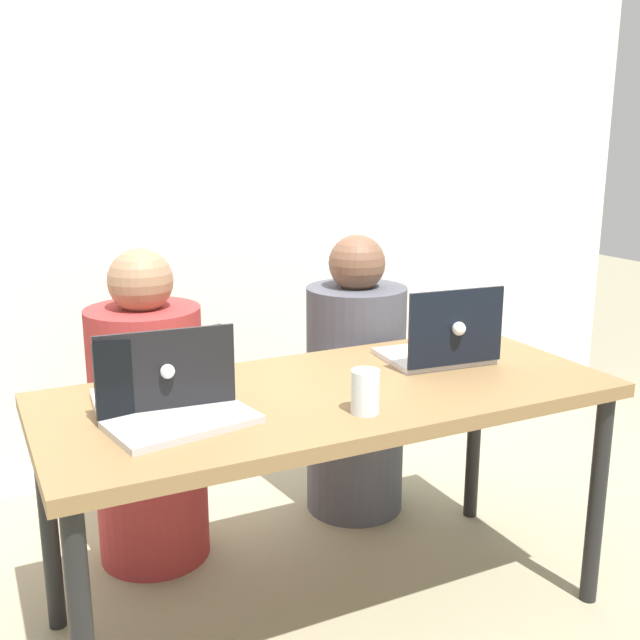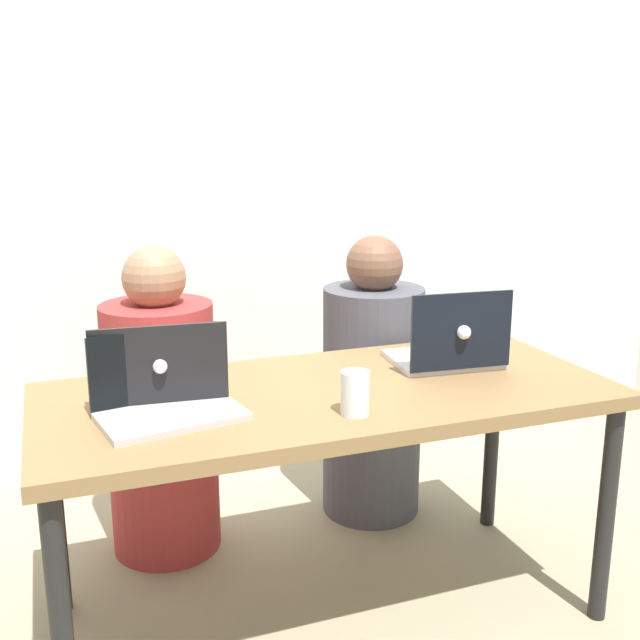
{
  "view_description": "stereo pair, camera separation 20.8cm",
  "coord_description": "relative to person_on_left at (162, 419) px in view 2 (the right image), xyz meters",
  "views": [
    {
      "loc": [
        -0.89,
        -1.75,
        1.39
      ],
      "look_at": [
        0.0,
        0.07,
        0.89
      ],
      "focal_mm": 42.0,
      "sensor_mm": 36.0,
      "label": 1
    },
    {
      "loc": [
        -0.7,
        -1.83,
        1.39
      ],
      "look_at": [
        0.0,
        0.07,
        0.89
      ],
      "focal_mm": 42.0,
      "sensor_mm": 36.0,
      "label": 2
    }
  ],
  "objects": [
    {
      "name": "water_glass_center",
      "position": [
        0.38,
        -0.76,
        0.29
      ],
      "size": [
        0.07,
        0.07,
        0.11
      ],
      "color": "silver",
      "rests_on": "desk"
    },
    {
      "name": "ground_plane",
      "position": [
        0.39,
        -0.55,
        -0.46
      ],
      "size": [
        12.0,
        12.0,
        0.0
      ],
      "primitive_type": "plane",
      "color": "gray"
    },
    {
      "name": "laptop_back_right",
      "position": [
        0.8,
        -0.49,
        0.29
      ],
      "size": [
        0.33,
        0.3,
        0.25
      ],
      "rotation": [
        0.0,
        0.0,
        3.05
      ],
      "color": "silver",
      "rests_on": "desk"
    },
    {
      "name": "laptop_back_left",
      "position": [
        -0.07,
        -0.48,
        0.29
      ],
      "size": [
        0.36,
        0.27,
        0.22
      ],
      "rotation": [
        0.0,
        0.0,
        3.05
      ],
      "color": "silver",
      "rests_on": "desk"
    },
    {
      "name": "person_on_left",
      "position": [
        0.0,
        0.0,
        0.0
      ],
      "size": [
        0.43,
        0.43,
        1.05
      ],
      "rotation": [
        0.0,
        0.0,
        2.94
      ],
      "color": "#A1302F",
      "rests_on": "ground"
    },
    {
      "name": "laptop_front_left",
      "position": [
        -0.07,
        -0.6,
        0.29
      ],
      "size": [
        0.38,
        0.27,
        0.21
      ],
      "rotation": [
        0.0,
        0.0,
        0.18
      ],
      "color": "#B7B5B6",
      "rests_on": "desk"
    },
    {
      "name": "desk",
      "position": [
        0.39,
        -0.55,
        0.17
      ],
      "size": [
        1.58,
        0.69,
        0.71
      ],
      "color": "olive",
      "rests_on": "ground"
    },
    {
      "name": "back_wall",
      "position": [
        0.39,
        0.7,
        0.71
      ],
      "size": [
        4.5,
        0.1,
        2.34
      ],
      "primitive_type": "cube",
      "color": "silver",
      "rests_on": "ground"
    },
    {
      "name": "person_on_right",
      "position": [
        0.77,
        -0.0,
        -0.0
      ],
      "size": [
        0.41,
        0.41,
        1.04
      ],
      "rotation": [
        0.0,
        0.0,
        3.01
      ],
      "color": "#494953",
      "rests_on": "ground"
    }
  ]
}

